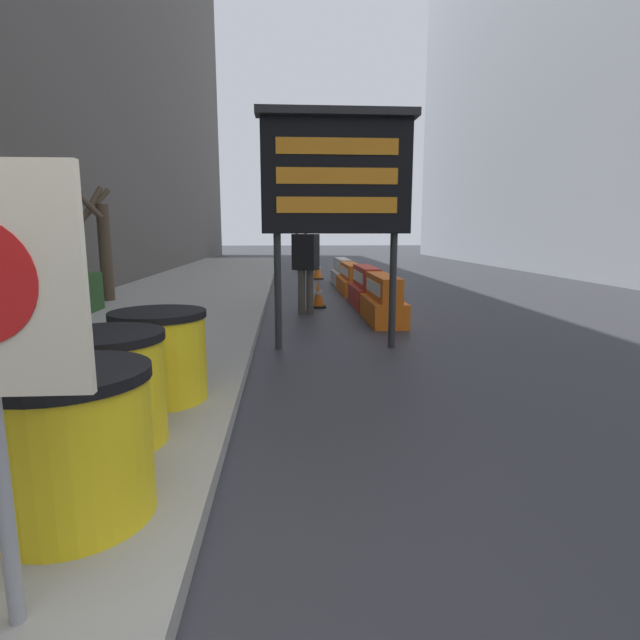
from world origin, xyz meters
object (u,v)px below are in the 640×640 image
(jersey_barrier_red_striped, at_px, (366,289))
(traffic_light_near_curb, at_px, (296,193))
(traffic_cone_mid, at_px, (318,295))
(barrel_drum_foreground, at_px, (71,444))
(jersey_barrier_orange_near, at_px, (351,280))
(pedestrian_worker, at_px, (306,260))
(barrel_drum_back, at_px, (160,355))
(barrel_drum_middle, at_px, (106,388))
(message_board, at_px, (336,176))
(jersey_barrier_orange_far, at_px, (383,302))
(traffic_cone_near, at_px, (318,269))
(jersey_barrier_white, at_px, (342,273))

(jersey_barrier_red_striped, bearing_deg, traffic_light_near_curb, 96.97)
(jersey_barrier_red_striped, relative_size, traffic_cone_mid, 3.18)
(barrel_drum_foreground, height_order, jersey_barrier_orange_near, barrel_drum_foreground)
(barrel_drum_foreground, distance_m, jersey_barrier_orange_near, 11.14)
(jersey_barrier_red_striped, height_order, pedestrian_worker, pedestrian_worker)
(barrel_drum_back, relative_size, traffic_cone_mid, 1.49)
(barrel_drum_back, height_order, jersey_barrier_orange_near, barrel_drum_back)
(barrel_drum_back, distance_m, traffic_light_near_curb, 17.26)
(barrel_drum_middle, xyz_separation_m, traffic_light_near_curb, (1.71, 17.92, 2.67))
(message_board, relative_size, jersey_barrier_orange_near, 1.49)
(pedestrian_worker, bearing_deg, traffic_light_near_curb, 116.67)
(jersey_barrier_orange_far, bearing_deg, pedestrian_worker, 142.86)
(barrel_drum_foreground, xyz_separation_m, pedestrian_worker, (1.49, 7.36, 0.54))
(barrel_drum_back, height_order, message_board, message_board)
(traffic_cone_near, height_order, traffic_light_near_curb, traffic_light_near_curb)
(message_board, relative_size, jersey_barrier_orange_far, 1.86)
(jersey_barrier_red_striped, bearing_deg, barrel_drum_back, -114.10)
(barrel_drum_back, bearing_deg, traffic_cone_mid, 74.03)
(jersey_barrier_white, relative_size, traffic_light_near_curb, 0.43)
(message_board, bearing_deg, barrel_drum_middle, -119.75)
(barrel_drum_middle, xyz_separation_m, jersey_barrier_orange_near, (3.00, 9.83, -0.20))
(jersey_barrier_orange_near, bearing_deg, barrel_drum_middle, -106.98)
(barrel_drum_foreground, height_order, traffic_light_near_curb, traffic_light_near_curb)
(barrel_drum_middle, relative_size, jersey_barrier_orange_near, 0.39)
(barrel_drum_middle, height_order, jersey_barrier_red_striped, barrel_drum_middle)
(barrel_drum_foreground, bearing_deg, message_board, 67.56)
(message_board, relative_size, pedestrian_worker, 1.75)
(barrel_drum_middle, bearing_deg, traffic_light_near_curb, 84.56)
(jersey_barrier_white, relative_size, traffic_cone_mid, 3.45)
(barrel_drum_foreground, bearing_deg, jersey_barrier_orange_near, 75.18)
(jersey_barrier_orange_near, xyz_separation_m, pedestrian_worker, (-1.36, -3.40, 0.73))
(barrel_drum_middle, height_order, message_board, message_board)
(barrel_drum_middle, xyz_separation_m, jersey_barrier_white, (3.00, 12.08, -0.19))
(jersey_barrier_white, height_order, traffic_cone_near, jersey_barrier_white)
(barrel_drum_foreground, bearing_deg, jersey_barrier_red_striped, 71.00)
(barrel_drum_foreground, relative_size, jersey_barrier_orange_far, 0.49)
(message_board, relative_size, jersey_barrier_white, 1.65)
(message_board, distance_m, jersey_barrier_white, 8.96)
(jersey_barrier_orange_far, bearing_deg, traffic_cone_near, 94.45)
(barrel_drum_back, bearing_deg, traffic_light_near_curb, 84.72)
(traffic_light_near_curb, bearing_deg, message_board, -89.06)
(message_board, distance_m, traffic_light_near_curb, 14.54)
(message_board, relative_size, jersey_barrier_red_striped, 1.78)
(traffic_cone_mid, bearing_deg, jersey_barrier_white, 77.68)
(barrel_drum_middle, bearing_deg, message_board, 60.25)
(jersey_barrier_white, bearing_deg, barrel_drum_middle, -103.95)
(barrel_drum_middle, bearing_deg, traffic_cone_mid, 74.98)
(jersey_barrier_orange_near, relative_size, pedestrian_worker, 1.18)
(jersey_barrier_white, bearing_deg, message_board, -96.93)
(barrel_drum_foreground, relative_size, jersey_barrier_white, 0.43)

